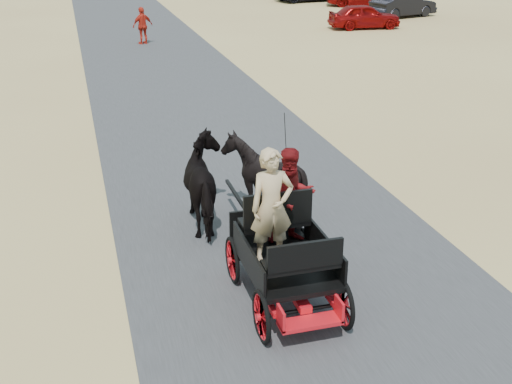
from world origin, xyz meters
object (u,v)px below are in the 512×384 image
object	(u,v)px
horse_left	(208,184)
pedestrian	(143,26)
horse_right	(263,178)
car_a	(364,16)
car_b	(403,5)
carriage	(284,281)

from	to	relation	value
horse_left	pedestrian	distance (m)	20.14
pedestrian	horse_right	bearing A→B (deg)	69.01
horse_left	car_a	distance (m)	25.27
horse_left	car_b	xyz separation A→B (m)	(17.33, 24.93, -0.14)
car_b	car_a	bearing A→B (deg)	113.31
pedestrian	car_b	world-z (taller)	pedestrian
horse_right	pedestrian	distance (m)	20.11
carriage	horse_left	bearing A→B (deg)	100.39
carriage	horse_right	distance (m)	3.09
horse_left	car_a	xyz separation A→B (m)	(13.22, 21.54, -0.19)
horse_right	car_b	distance (m)	29.74
car_b	carriage	bearing A→B (deg)	132.82
carriage	car_b	bearing A→B (deg)	59.00
pedestrian	car_b	bearing A→B (deg)	175.55
horse_left	pedestrian	world-z (taller)	pedestrian
pedestrian	car_a	distance (m)	12.20
carriage	car_b	distance (m)	32.58
carriage	pedestrian	world-z (taller)	pedestrian
horse_left	horse_right	size ratio (longest dim) A/B	1.18
carriage	horse_left	xyz separation A→B (m)	(-0.55, 3.00, 0.49)
horse_left	horse_right	world-z (taller)	horse_right
horse_right	car_a	bearing A→B (deg)	-119.36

